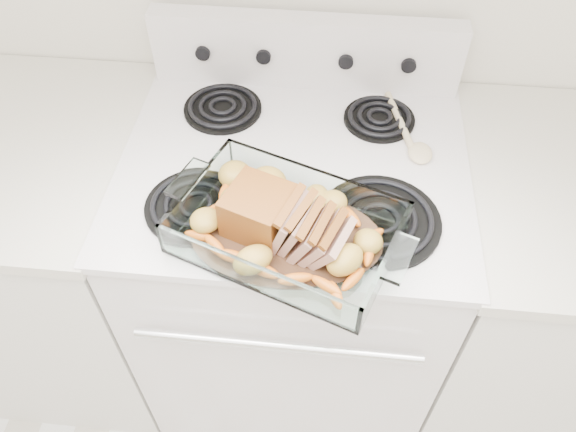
# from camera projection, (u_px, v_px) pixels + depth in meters

# --- Properties ---
(electric_range) EXTENTS (0.78, 0.70, 1.12)m
(electric_range) POSITION_uv_depth(u_px,v_px,m) (293.00, 275.00, 1.60)
(electric_range) COLOR white
(electric_range) RESTS_ON ground
(counter_left) EXTENTS (0.58, 0.68, 0.93)m
(counter_left) POSITION_uv_depth(u_px,v_px,m) (69.00, 259.00, 1.66)
(counter_left) COLOR white
(counter_left) RESTS_ON ground
(counter_right) EXTENTS (0.58, 0.68, 0.93)m
(counter_right) POSITION_uv_depth(u_px,v_px,m) (529.00, 299.00, 1.57)
(counter_right) COLOR white
(counter_right) RESTS_ON ground
(baking_dish) EXTENTS (0.41, 0.27, 0.08)m
(baking_dish) POSITION_uv_depth(u_px,v_px,m) (287.00, 233.00, 1.08)
(baking_dish) COLOR white
(baking_dish) RESTS_ON electric_range
(pork_roast) EXTENTS (0.24, 0.12, 0.09)m
(pork_roast) POSITION_uv_depth(u_px,v_px,m) (275.00, 221.00, 1.06)
(pork_roast) COLOR #8D4715
(pork_roast) RESTS_ON baking_dish
(roast_vegetables) EXTENTS (0.39, 0.21, 0.05)m
(roast_vegetables) POSITION_uv_depth(u_px,v_px,m) (287.00, 214.00, 1.10)
(roast_vegetables) COLOR orange
(roast_vegetables) RESTS_ON baking_dish
(wooden_spoon) EXTENTS (0.10, 0.25, 0.02)m
(wooden_spoon) POSITION_uv_depth(u_px,v_px,m) (411.00, 138.00, 1.29)
(wooden_spoon) COLOR beige
(wooden_spoon) RESTS_ON electric_range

